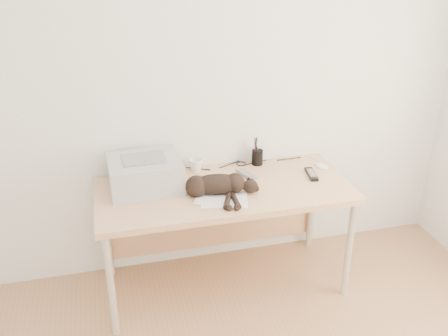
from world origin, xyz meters
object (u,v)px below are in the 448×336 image
object	(u,v)px
desk	(221,200)
cat	(214,186)
mouse	(322,165)
printer	(145,173)
mug	(196,165)
pen_cup	(257,157)

from	to	relation	value
desk	cat	world-z (taller)	cat
mouse	printer	bearing A→B (deg)	161.57
mug	mouse	xyz separation A→B (m)	(0.85, -0.14, -0.03)
mouse	desk	bearing A→B (deg)	165.14
printer	pen_cup	bearing A→B (deg)	11.71
mug	pen_cup	distance (m)	0.43
desk	cat	distance (m)	0.26
mug	cat	bearing A→B (deg)	-82.45
desk	printer	size ratio (longest dim) A/B	3.57
desk	mouse	world-z (taller)	mouse
desk	mug	xyz separation A→B (m)	(-0.13, 0.19, 0.18)
printer	mouse	distance (m)	1.20
pen_cup	mouse	size ratio (longest dim) A/B	1.69
pen_cup	cat	bearing A→B (deg)	-137.40
printer	mouse	world-z (taller)	printer
pen_cup	mug	bearing A→B (deg)	-178.68
desk	cat	xyz separation A→B (m)	(-0.08, -0.15, 0.19)
pen_cup	printer	bearing A→B (deg)	-168.29
desk	pen_cup	world-z (taller)	pen_cup
printer	desk	bearing A→B (deg)	-4.90
printer	mouse	xyz separation A→B (m)	(1.20, 0.01, -0.08)
printer	cat	size ratio (longest dim) A/B	0.75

